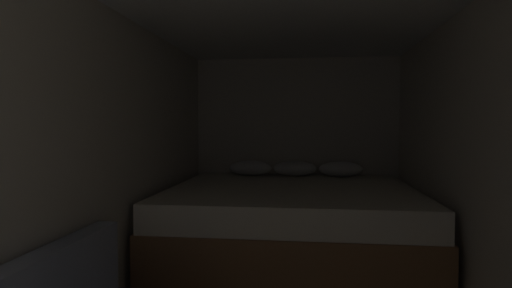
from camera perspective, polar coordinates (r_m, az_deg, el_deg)
name	(u,v)px	position (r m, az deg, el deg)	size (l,w,h in m)	color
wall_back	(296,150)	(4.64, 5.51, -0.89)	(2.33, 0.05, 2.05)	beige
wall_left	(89,173)	(2.61, -22.09, -3.73)	(0.05, 4.68, 2.05)	beige
wall_right	(503,179)	(2.49, 30.96, -4.20)	(0.05, 4.68, 2.05)	beige
bed	(292,229)	(3.71, 4.99, -11.62)	(2.11, 1.94, 0.93)	brown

